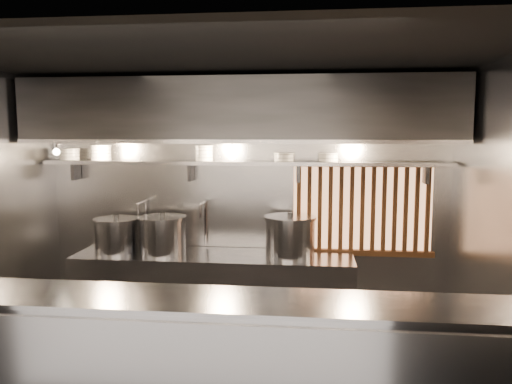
% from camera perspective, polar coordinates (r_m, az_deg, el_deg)
% --- Properties ---
extents(ceiling, '(4.50, 4.50, 0.00)m').
position_cam_1_polar(ceiling, '(4.16, -4.12, 15.01)').
color(ceiling, black).
rests_on(ceiling, wall_back).
extents(wall_back, '(4.50, 0.00, 4.50)m').
position_cam_1_polar(wall_back, '(5.65, -1.24, -1.41)').
color(wall_back, gray).
rests_on(wall_back, floor).
extents(wall_right, '(0.00, 3.00, 3.00)m').
position_cam_1_polar(wall_right, '(4.39, 26.40, -4.47)').
color(wall_right, gray).
rests_on(wall_right, floor).
extents(serving_counter, '(4.50, 0.56, 1.13)m').
position_cam_1_polar(serving_counter, '(3.57, -6.80, -20.52)').
color(serving_counter, gray).
rests_on(serving_counter, floor).
extents(cooking_bench, '(3.00, 0.70, 0.90)m').
position_cam_1_polar(cooking_bench, '(5.56, -4.86, -11.63)').
color(cooking_bench, gray).
rests_on(cooking_bench, floor).
extents(bowl_shelf, '(4.40, 0.34, 0.04)m').
position_cam_1_polar(bowl_shelf, '(5.43, -1.50, 3.34)').
color(bowl_shelf, gray).
rests_on(bowl_shelf, wall_back).
extents(exhaust_hood, '(4.40, 0.81, 0.65)m').
position_cam_1_polar(exhaust_hood, '(5.21, -1.86, 9.19)').
color(exhaust_hood, '#2D2D30').
rests_on(exhaust_hood, ceiling).
extents(wood_screen, '(1.56, 0.09, 1.04)m').
position_cam_1_polar(wood_screen, '(5.59, 12.03, -1.86)').
color(wood_screen, '#F2A66C').
rests_on(wood_screen, wall_back).
extents(faucet_left, '(0.04, 0.30, 0.50)m').
position_cam_1_polar(faucet_left, '(5.81, -12.75, -2.30)').
color(faucet_left, silver).
rests_on(faucet_left, wall_back).
extents(faucet_right, '(0.04, 0.30, 0.50)m').
position_cam_1_polar(faucet_right, '(5.62, -5.98, -2.47)').
color(faucet_right, silver).
rests_on(faucet_right, wall_back).
extents(heat_lamp, '(0.25, 0.35, 0.20)m').
position_cam_1_polar(heat_lamp, '(5.57, -22.03, 4.87)').
color(heat_lamp, gray).
rests_on(heat_lamp, exhaust_hood).
extents(pendant_bulb, '(0.09, 0.09, 0.19)m').
position_cam_1_polar(pendant_bulb, '(5.32, -2.75, 4.15)').
color(pendant_bulb, '#2D2D30').
rests_on(pendant_bulb, exhaust_hood).
extents(stock_pot_left, '(0.52, 0.52, 0.42)m').
position_cam_1_polar(stock_pot_left, '(5.69, -15.65, -4.77)').
color(stock_pot_left, gray).
rests_on(stock_pot_left, cooking_bench).
extents(stock_pot_mid, '(0.68, 0.68, 0.45)m').
position_cam_1_polar(stock_pot_mid, '(5.50, -10.61, -4.85)').
color(stock_pot_mid, gray).
rests_on(stock_pot_mid, cooking_bench).
extents(stock_pot_right, '(0.67, 0.67, 0.47)m').
position_cam_1_polar(stock_pot_right, '(5.30, 3.93, -5.06)').
color(stock_pot_right, gray).
rests_on(stock_pot_right, cooking_bench).
extents(bowl_stack_0, '(0.23, 0.23, 0.13)m').
position_cam_1_polar(bowl_stack_0, '(6.02, -20.53, 4.07)').
color(bowl_stack_0, silver).
rests_on(bowl_stack_0, bowl_shelf).
extents(bowl_stack_1, '(0.24, 0.24, 0.17)m').
position_cam_1_polar(bowl_stack_1, '(5.87, -17.30, 4.31)').
color(bowl_stack_1, silver).
rests_on(bowl_stack_1, bowl_shelf).
extents(bowl_stack_2, '(0.20, 0.20, 0.17)m').
position_cam_1_polar(bowl_stack_2, '(5.50, -5.94, 4.44)').
color(bowl_stack_2, silver).
rests_on(bowl_stack_2, bowl_shelf).
extents(bowl_stack_3, '(0.22, 0.22, 0.09)m').
position_cam_1_polar(bowl_stack_3, '(5.38, 3.21, 4.02)').
color(bowl_stack_3, silver).
rests_on(bowl_stack_3, bowl_shelf).
extents(bowl_stack_4, '(0.22, 0.22, 0.09)m').
position_cam_1_polar(bowl_stack_4, '(5.38, 8.26, 3.96)').
color(bowl_stack_4, silver).
rests_on(bowl_stack_4, bowl_shelf).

